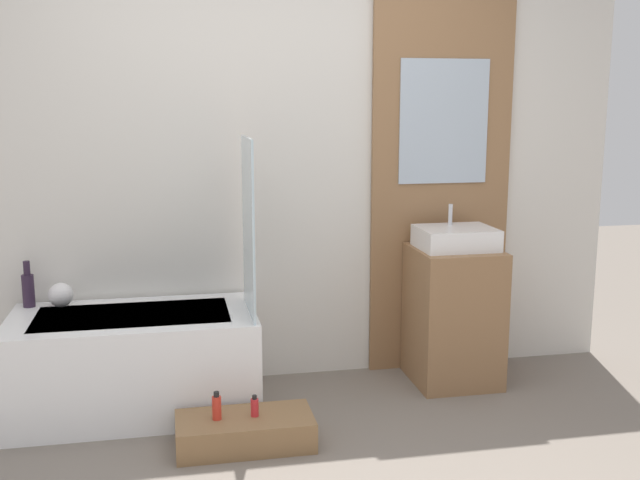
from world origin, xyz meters
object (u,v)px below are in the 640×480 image
(vase_tall_dark, at_px, (28,288))
(bottle_soap_secondary, at_px, (255,407))
(sink, at_px, (456,238))
(bathtub, at_px, (135,362))
(bottle_soap_primary, at_px, (217,407))
(wooden_step_bench, at_px, (245,431))
(vase_round_light, at_px, (61,295))

(vase_tall_dark, bearing_deg, bottle_soap_secondary, -35.15)
(sink, relative_size, vase_tall_dark, 1.69)
(bathtub, distance_m, bottle_soap_primary, 0.67)
(wooden_step_bench, bearing_deg, vase_tall_dark, 143.65)
(bathtub, xyz_separation_m, vase_tall_dark, (-0.55, 0.26, 0.37))
(wooden_step_bench, height_order, vase_round_light, vase_round_light)
(bottle_soap_secondary, bearing_deg, vase_tall_dark, 144.85)
(bottle_soap_primary, bearing_deg, vase_round_light, 135.66)
(vase_tall_dark, distance_m, bottle_soap_secondary, 1.45)
(bottle_soap_primary, height_order, bottle_soap_secondary, bottle_soap_primary)
(vase_round_light, height_order, bottle_soap_primary, vase_round_light)
(vase_tall_dark, bearing_deg, bathtub, -25.20)
(vase_round_light, height_order, bottle_soap_secondary, vase_round_light)
(vase_tall_dark, xyz_separation_m, bottle_soap_primary, (0.95, -0.79, -0.43))
(sink, bearing_deg, bottle_soap_primary, -156.66)
(sink, distance_m, bottle_soap_secondary, 1.53)
(wooden_step_bench, xyz_separation_m, vase_tall_dark, (-1.08, 0.79, 0.56))
(bathtub, distance_m, wooden_step_bench, 0.77)
(vase_tall_dark, relative_size, bottle_soap_secondary, 2.40)
(vase_tall_dark, distance_m, bottle_soap_primary, 1.31)
(bathtub, bearing_deg, vase_round_light, 149.41)
(bathtub, xyz_separation_m, bottle_soap_secondary, (0.57, -0.53, -0.07))
(wooden_step_bench, xyz_separation_m, vase_round_light, (-0.91, 0.76, 0.52))
(bathtub, height_order, vase_round_light, vase_round_light)
(bathtub, bearing_deg, wooden_step_bench, -45.46)
(bathtub, bearing_deg, bottle_soap_primary, -53.54)
(bottle_soap_primary, bearing_deg, bottle_soap_secondary, -0.00)
(bathtub, relative_size, vase_tall_dark, 5.04)
(vase_round_light, bearing_deg, sink, -3.92)
(bathtub, relative_size, bottle_soap_secondary, 12.11)
(vase_round_light, relative_size, bottle_soap_secondary, 1.25)
(wooden_step_bench, relative_size, vase_tall_dark, 2.59)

